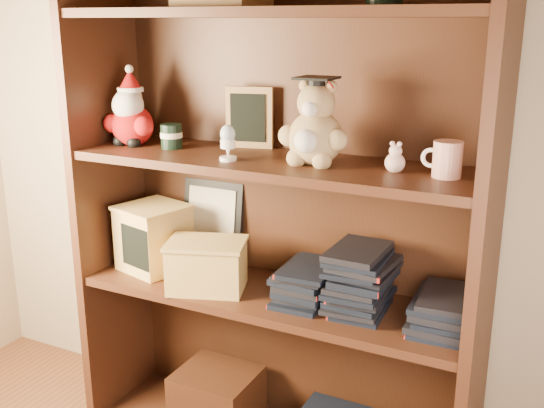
{
  "coord_description": "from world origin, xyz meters",
  "views": [
    {
      "loc": [
        0.59,
        -0.23,
        1.32
      ],
      "look_at": [
        -0.19,
        1.3,
        0.82
      ],
      "focal_mm": 42.0,
      "sensor_mm": 36.0,
      "label": 1
    }
  ],
  "objects": [
    {
      "name": "bookcase",
      "position": [
        -0.19,
        1.36,
        0.78
      ],
      "size": [
        1.2,
        0.35,
        1.6
      ],
      "color": "#3E1F11",
      "rests_on": "ground"
    },
    {
      "name": "shelf_lower",
      "position": [
        -0.19,
        1.3,
        0.54
      ],
      "size": [
        1.14,
        0.33,
        0.02
      ],
      "color": "#3E1F11",
      "rests_on": "ground"
    },
    {
      "name": "shelf_upper",
      "position": [
        -0.19,
        1.3,
        0.94
      ],
      "size": [
        1.14,
        0.33,
        0.02
      ],
      "color": "#3E1F11",
      "rests_on": "ground"
    },
    {
      "name": "santa_plush",
      "position": [
        -0.67,
        1.3,
        1.04
      ],
      "size": [
        0.18,
        0.13,
        0.25
      ],
      "color": "#A50F0F",
      "rests_on": "shelf_upper"
    },
    {
      "name": "teachers_tin",
      "position": [
        -0.52,
        1.3,
        0.99
      ],
      "size": [
        0.07,
        0.07,
        0.07
      ],
      "color": "black",
      "rests_on": "shelf_upper"
    },
    {
      "name": "chalkboard_plaque",
      "position": [
        -0.32,
        1.42,
        1.04
      ],
      "size": [
        0.14,
        0.09,
        0.18
      ],
      "color": "#9E7547",
      "rests_on": "shelf_upper"
    },
    {
      "name": "egg_cup",
      "position": [
        -0.28,
        1.23,
        1.0
      ],
      "size": [
        0.05,
        0.05,
        0.1
      ],
      "color": "white",
      "rests_on": "shelf_upper"
    },
    {
      "name": "grad_teddy_bear",
      "position": [
        -0.06,
        1.3,
        1.04
      ],
      "size": [
        0.19,
        0.17,
        0.24
      ],
      "color": "tan",
      "rests_on": "shelf_upper"
    },
    {
      "name": "pink_figurine",
      "position": [
        0.16,
        1.31,
        0.98
      ],
      "size": [
        0.05,
        0.05,
        0.08
      ],
      "color": "beige",
      "rests_on": "shelf_upper"
    },
    {
      "name": "teacher_mug",
      "position": [
        0.29,
        1.3,
        0.99
      ],
      "size": [
        0.1,
        0.07,
        0.09
      ],
      "color": "silver",
      "rests_on": "shelf_upper"
    },
    {
      "name": "certificate_frame",
      "position": [
        -0.47,
        1.44,
        0.69
      ],
      "size": [
        0.22,
        0.06,
        0.27
      ],
      "color": "black",
      "rests_on": "shelf_lower"
    },
    {
      "name": "treats_box",
      "position": [
        -0.61,
        1.3,
        0.66
      ],
      "size": [
        0.23,
        0.23,
        0.21
      ],
      "color": "tan",
      "rests_on": "shelf_lower"
    },
    {
      "name": "pencils_box",
      "position": [
        -0.37,
        1.24,
        0.63
      ],
      "size": [
        0.27,
        0.23,
        0.15
      ],
      "color": "tan",
      "rests_on": "shelf_lower"
    },
    {
      "name": "book_stack_left",
      "position": [
        -0.07,
        1.3,
        0.61
      ],
      "size": [
        0.14,
        0.2,
        0.11
      ],
      "color": "black",
      "rests_on": "shelf_lower"
    },
    {
      "name": "book_stack_mid",
      "position": [
        0.08,
        1.3,
        0.65
      ],
      "size": [
        0.14,
        0.2,
        0.19
      ],
      "color": "black",
      "rests_on": "shelf_lower"
    },
    {
      "name": "book_stack_right",
      "position": [
        0.31,
        1.3,
        0.6
      ],
      "size": [
        0.14,
        0.2,
        0.1
      ],
      "color": "black",
      "rests_on": "shelf_lower"
    }
  ]
}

